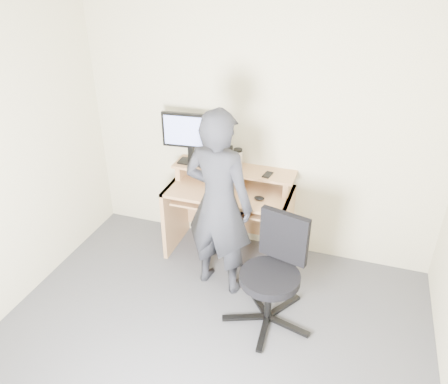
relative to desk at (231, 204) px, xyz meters
The scene contains 14 objects.
ground 1.64m from the desk, 82.55° to the right, with size 3.50×3.50×0.00m, color #4E4F53.
back_wall 0.76m from the desk, 47.89° to the left, with size 3.50×0.02×2.50m, color beige.
ceiling 2.49m from the desk, 82.55° to the right, with size 3.50×3.50×0.02m, color white.
desk is the anchor object (origin of this frame).
monitor 0.81m from the desk, behind, with size 0.54×0.15×0.51m.
external_drive 0.48m from the desk, 126.82° to the left, with size 0.07×0.13×0.20m, color black.
travel_mug 0.46m from the desk, 53.63° to the left, with size 0.09×0.09×0.19m, color silver.
smartphone 0.51m from the desk, ahead, with size 0.07×0.13×0.01m, color black.
charger 0.48m from the desk, behind, with size 0.04×0.04×0.04m, color black.
headphones 0.46m from the desk, 145.63° to the left, with size 0.16×0.16×0.02m, color silver.
keyboard 0.21m from the desk, 85.28° to the right, with size 0.46×0.18×0.03m, color black.
mouse 0.43m from the desk, 28.86° to the right, with size 0.10×0.06×0.04m, color black.
office_chair 1.02m from the desk, 52.27° to the right, with size 0.74×0.72×0.93m.
person 0.63m from the desk, 84.12° to the right, with size 0.63×0.41×1.72m, color black.
Camera 1 is at (0.92, -2.04, 2.77)m, focal length 35.00 mm.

